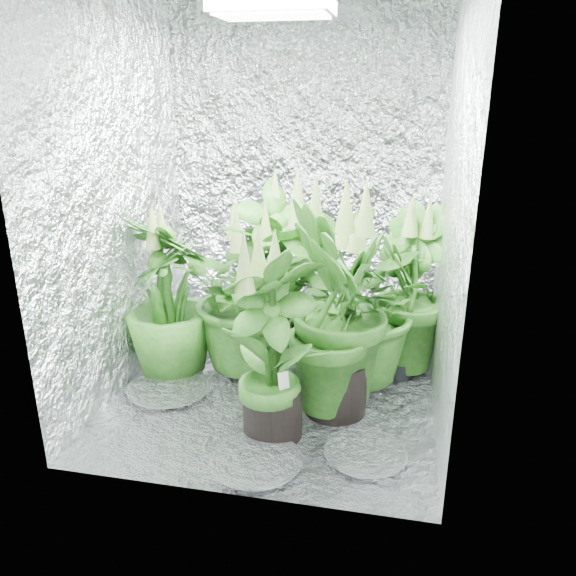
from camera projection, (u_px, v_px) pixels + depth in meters
The scene contains 12 objects.
ground at pixel (276, 392), 2.94m from camera, with size 1.60×1.60×0.00m, color white.
walls at pixel (274, 203), 2.60m from camera, with size 1.62×1.62×2.00m.
grow_lamp at pixel (273, 5), 2.32m from camera, with size 0.50×0.30×0.22m.
plant_a at pixel (250, 293), 3.04m from camera, with size 0.79×0.79×0.96m.
plant_b at pixel (278, 274), 3.22m from camera, with size 0.72×0.72×1.09m.
plant_c at pixel (407, 292), 3.06m from camera, with size 0.65×0.65×0.98m.
plant_d at pixel (168, 300), 2.98m from camera, with size 0.65×0.65×0.95m.
plant_e at pixel (357, 305), 2.88m from camera, with size 0.81×0.81×0.95m.
plant_f at pixel (272, 346), 2.43m from camera, with size 0.66×0.66×0.98m.
plant_g at pixel (338, 312), 2.60m from camera, with size 0.59×0.59×1.13m.
circulation_fan at pixel (393, 347), 3.07m from camera, with size 0.21×0.32×0.39m.
plant_label at pixel (283, 380), 2.44m from camera, with size 0.05×0.01×0.08m, color white.
Camera 1 is at (0.58, -2.52, 1.50)m, focal length 35.00 mm.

